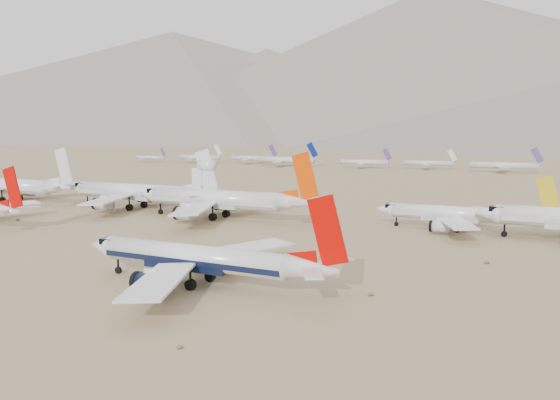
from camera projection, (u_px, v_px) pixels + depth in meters
name	position (u px, v px, depth m)	size (l,w,h in m)	color
ground	(227.00, 279.00, 91.41)	(7000.00, 7000.00, 0.00)	#7D6549
main_airliner	(204.00, 259.00, 86.89)	(45.09, 44.04, 15.91)	white
row2_gold_tail	(461.00, 215.00, 136.08)	(41.24, 40.33, 14.68)	white
row2_orange_tail	(221.00, 200.00, 154.49)	(55.05, 53.85, 19.64)	white
row2_white_trijet	(140.00, 192.00, 173.72)	(55.78, 54.51, 19.76)	white
row2_white_twin	(12.00, 186.00, 192.85)	(55.29, 54.10, 19.76)	white
distant_storage_row	(481.00, 164.00, 349.19)	(566.05, 60.51, 15.64)	silver
desert_scrub	(113.00, 338.00, 64.33)	(261.14, 121.67, 0.63)	brown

